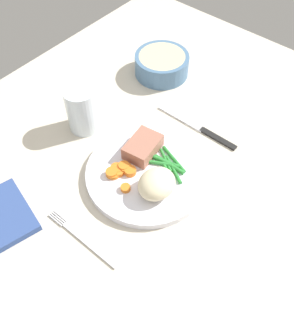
{
  "coord_description": "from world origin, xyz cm",
  "views": [
    {
      "loc": [
        -32.13,
        -31.22,
        63.61
      ],
      "look_at": [
        2.47,
        -2.24,
        4.6
      ],
      "focal_mm": 40.46,
      "sensor_mm": 36.0,
      "label": 1
    }
  ],
  "objects_px": {
    "meat_portion": "(143,147)",
    "salad_bowl": "(162,64)",
    "dinner_plate": "(147,173)",
    "knife": "(198,127)",
    "fork": "(83,239)",
    "water_glass": "(83,112)"
  },
  "relations": [
    {
      "from": "dinner_plate",
      "to": "meat_portion",
      "type": "xyz_separation_m",
      "value": [
        0.03,
        0.04,
        0.02
      ]
    },
    {
      "from": "knife",
      "to": "water_glass",
      "type": "height_order",
      "value": "water_glass"
    },
    {
      "from": "dinner_plate",
      "to": "knife",
      "type": "relative_size",
      "value": 1.2
    },
    {
      "from": "dinner_plate",
      "to": "meat_portion",
      "type": "relative_size",
      "value": 3.14
    },
    {
      "from": "dinner_plate",
      "to": "salad_bowl",
      "type": "height_order",
      "value": "salad_bowl"
    },
    {
      "from": "meat_portion",
      "to": "fork",
      "type": "xyz_separation_m",
      "value": [
        -0.22,
        -0.04,
        -0.03
      ]
    },
    {
      "from": "fork",
      "to": "water_glass",
      "type": "relative_size",
      "value": 1.6
    },
    {
      "from": "meat_portion",
      "to": "knife",
      "type": "height_order",
      "value": "meat_portion"
    },
    {
      "from": "knife",
      "to": "salad_bowl",
      "type": "bearing_deg",
      "value": 61.37
    },
    {
      "from": "dinner_plate",
      "to": "meat_portion",
      "type": "height_order",
      "value": "meat_portion"
    },
    {
      "from": "dinner_plate",
      "to": "salad_bowl",
      "type": "xyz_separation_m",
      "value": [
        0.27,
        0.18,
        0.02
      ]
    },
    {
      "from": "meat_portion",
      "to": "knife",
      "type": "distance_m",
      "value": 0.15
    },
    {
      "from": "dinner_plate",
      "to": "water_glass",
      "type": "bearing_deg",
      "value": 85.2
    },
    {
      "from": "water_glass",
      "to": "knife",
      "type": "bearing_deg",
      "value": -51.25
    },
    {
      "from": "dinner_plate",
      "to": "meat_portion",
      "type": "distance_m",
      "value": 0.06
    },
    {
      "from": "fork",
      "to": "water_glass",
      "type": "xyz_separation_m",
      "value": [
        0.2,
        0.2,
        0.04
      ]
    },
    {
      "from": "dinner_plate",
      "to": "fork",
      "type": "distance_m",
      "value": 0.18
    },
    {
      "from": "meat_portion",
      "to": "knife",
      "type": "bearing_deg",
      "value": -16.34
    },
    {
      "from": "meat_portion",
      "to": "water_glass",
      "type": "bearing_deg",
      "value": 96.16
    },
    {
      "from": "meat_portion",
      "to": "salad_bowl",
      "type": "relative_size",
      "value": 0.58
    },
    {
      "from": "fork",
      "to": "water_glass",
      "type": "bearing_deg",
      "value": 48.81
    },
    {
      "from": "water_glass",
      "to": "fork",
      "type": "bearing_deg",
      "value": -135.23
    }
  ]
}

